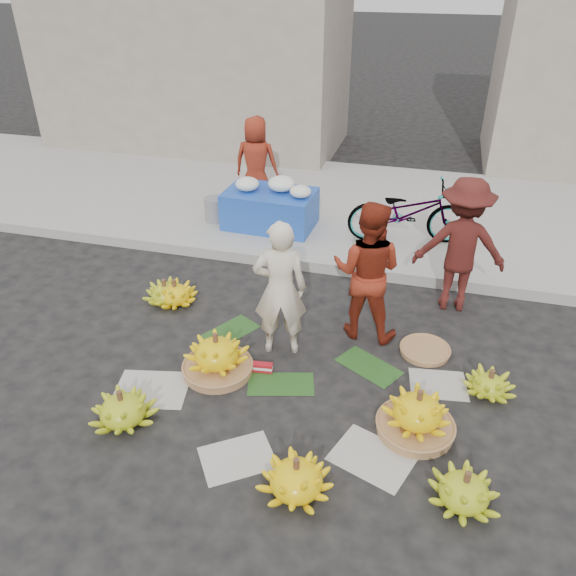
% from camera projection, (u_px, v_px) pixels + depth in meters
% --- Properties ---
extents(ground, '(80.00, 80.00, 0.00)m').
position_uv_depth(ground, '(296.00, 373.00, 5.68)').
color(ground, black).
rests_on(ground, ground).
extents(curb, '(40.00, 0.25, 0.15)m').
position_uv_depth(curb, '(337.00, 266.00, 7.46)').
color(curb, '#999691').
rests_on(curb, ground).
extents(sidewalk, '(40.00, 4.00, 0.12)m').
position_uv_depth(sidewalk, '(361.00, 208.00, 9.21)').
color(sidewalk, '#999691').
rests_on(sidewalk, ground).
extents(building_left, '(6.00, 3.00, 4.00)m').
position_uv_depth(building_left, '(195.00, 46.00, 11.50)').
color(building_left, gray).
rests_on(building_left, sidewalk).
extents(newspaper_scatter, '(3.20, 1.80, 0.00)m').
position_uv_depth(newspaper_scatter, '(274.00, 429.00, 5.01)').
color(newspaper_scatter, '#BCB7AF').
rests_on(newspaper_scatter, ground).
extents(banana_leaves, '(2.00, 1.00, 0.00)m').
position_uv_depth(banana_leaves, '(291.00, 360.00, 5.86)').
color(banana_leaves, '#1C4617').
rests_on(banana_leaves, ground).
extents(banana_bunch_0, '(0.69, 0.69, 0.47)m').
position_uv_depth(banana_bunch_0, '(217.00, 356.00, 5.59)').
color(banana_bunch_0, '#97683F').
rests_on(banana_bunch_0, ground).
extents(banana_bunch_1, '(0.74, 0.74, 0.36)m').
position_uv_depth(banana_bunch_1, '(122.00, 409.00, 5.01)').
color(banana_bunch_1, '#92AE18').
rests_on(banana_bunch_1, ground).
extents(banana_bunch_2, '(0.68, 0.68, 0.37)m').
position_uv_depth(banana_bunch_2, '(296.00, 478.00, 4.35)').
color(banana_bunch_2, yellow).
rests_on(banana_bunch_2, ground).
extents(banana_bunch_3, '(0.71, 0.71, 0.34)m').
position_uv_depth(banana_bunch_3, '(464.00, 490.00, 4.27)').
color(banana_bunch_3, '#92AE18').
rests_on(banana_bunch_3, ground).
extents(banana_bunch_4, '(0.72, 0.72, 0.46)m').
position_uv_depth(banana_bunch_4, '(417.00, 414.00, 4.89)').
color(banana_bunch_4, '#97683F').
rests_on(banana_bunch_4, ground).
extents(banana_bunch_5, '(0.53, 0.53, 0.29)m').
position_uv_depth(banana_bunch_5, '(489.00, 384.00, 5.36)').
color(banana_bunch_5, '#92AE18').
rests_on(banana_bunch_5, ground).
extents(banana_bunch_6, '(0.60, 0.60, 0.31)m').
position_uv_depth(banana_bunch_6, '(165.00, 292.00, 6.78)').
color(banana_bunch_6, '#92AE18').
rests_on(banana_bunch_6, ground).
extents(banana_bunch_7, '(0.50, 0.50, 0.32)m').
position_uv_depth(banana_bunch_7, '(175.00, 293.00, 6.75)').
color(banana_bunch_7, yellow).
rests_on(banana_bunch_7, ground).
extents(basket_spare, '(0.67, 0.67, 0.06)m').
position_uv_depth(basket_spare, '(425.00, 351.00, 5.96)').
color(basket_spare, '#97683F').
rests_on(basket_spare, ground).
extents(incense_stack, '(0.23, 0.10, 0.09)m').
position_uv_depth(incense_stack, '(262.00, 367.00, 5.68)').
color(incense_stack, '#B5131F').
rests_on(incense_stack, ground).
extents(vendor_cream, '(0.62, 0.49, 1.49)m').
position_uv_depth(vendor_cream, '(280.00, 289.00, 5.65)').
color(vendor_cream, silver).
rests_on(vendor_cream, ground).
extents(vendor_red, '(0.81, 0.66, 1.56)m').
position_uv_depth(vendor_red, '(367.00, 271.00, 5.90)').
color(vendor_red, maroon).
rests_on(vendor_red, ground).
extents(man_striped, '(1.07, 0.66, 1.60)m').
position_uv_depth(man_striped, '(461.00, 246.00, 6.36)').
color(man_striped, maroon).
rests_on(man_striped, ground).
extents(flower_table, '(1.34, 0.88, 0.76)m').
position_uv_depth(flower_table, '(271.00, 206.00, 8.29)').
color(flower_table, '#1B45B1').
rests_on(flower_table, sidewalk).
extents(grey_bucket, '(0.32, 0.32, 0.36)m').
position_uv_depth(grey_bucket, '(215.00, 209.00, 8.53)').
color(grey_bucket, slate).
rests_on(grey_bucket, sidewalk).
extents(flower_vendor, '(0.71, 0.48, 1.43)m').
position_uv_depth(flower_vendor, '(256.00, 162.00, 8.78)').
color(flower_vendor, maroon).
rests_on(flower_vendor, sidewalk).
extents(bicycle, '(0.92, 1.76, 0.88)m').
position_uv_depth(bicycle, '(408.00, 212.00, 7.79)').
color(bicycle, gray).
rests_on(bicycle, sidewalk).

